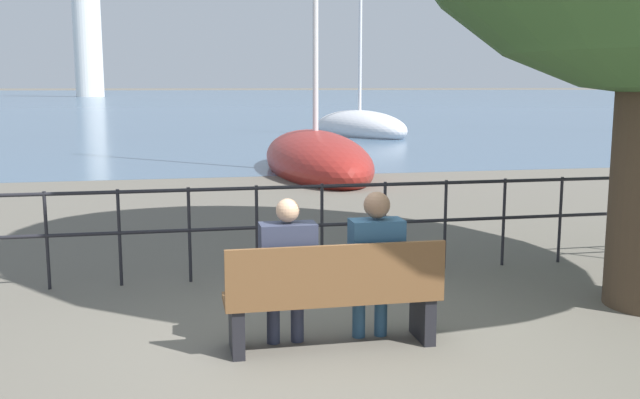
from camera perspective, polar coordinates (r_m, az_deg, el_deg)
The scene contains 9 objects.
ground_plane at distance 6.05m, azimuth 0.96°, elevation -11.59°, with size 1000.00×1000.00×0.00m, color #605B51.
harbor_water at distance 166.72m, azimuth -11.14°, elevation 8.23°, with size 600.00×300.00×0.01m.
park_bench at distance 5.85m, azimuth 1.10°, elevation -7.84°, with size 1.78×0.45×0.90m.
seated_person_left at distance 5.79m, azimuth -2.62°, elevation -5.43°, with size 0.45×0.35×1.25m.
seated_person_right at distance 5.93m, azimuth 4.43°, elevation -4.88°, with size 0.43×0.35×1.29m.
promenade_railing at distance 7.96m, azimuth -2.45°, elevation -1.33°, with size 11.10×0.04×1.05m.
sailboat_1 at distance 30.73m, azimuth 3.18°, elevation 5.76°, with size 4.22×6.32×8.27m.
sailboat_2 at distance 17.61m, azimuth -0.36°, elevation 3.25°, with size 2.35×6.95×10.15m.
harbor_lighthouse at distance 140.91m, azimuth -18.15°, elevation 13.27°, with size 5.06×5.06×28.80m.
Camera 1 is at (-1.22, -5.52, 2.14)m, focal length 40.00 mm.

